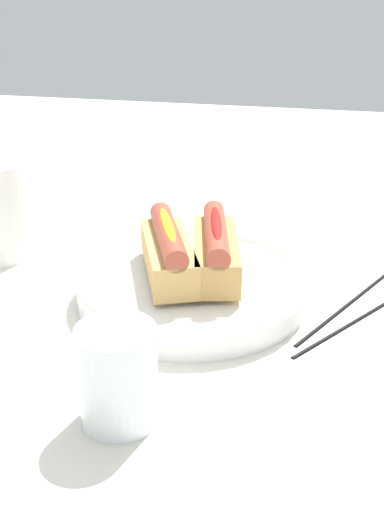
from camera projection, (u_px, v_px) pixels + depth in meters
name	position (u px, v px, depth m)	size (l,w,h in m)	color
ground_plane	(208.00, 300.00, 0.73)	(2.40, 2.40, 0.00)	silver
serving_bowl	(192.00, 284.00, 0.73)	(0.27, 0.27, 0.04)	white
hotdog_front	(216.00, 249.00, 0.71)	(0.16, 0.08, 0.06)	tan
hotdog_back	(168.00, 251.00, 0.70)	(0.16, 0.10, 0.06)	tan
water_glass	(118.00, 381.00, 0.52)	(0.07, 0.07, 0.09)	white
chopstick_near	(345.00, 306.00, 0.71)	(0.01, 0.01, 0.22)	black
chopstick_far	(356.00, 320.00, 0.68)	(0.01, 0.01, 0.22)	black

